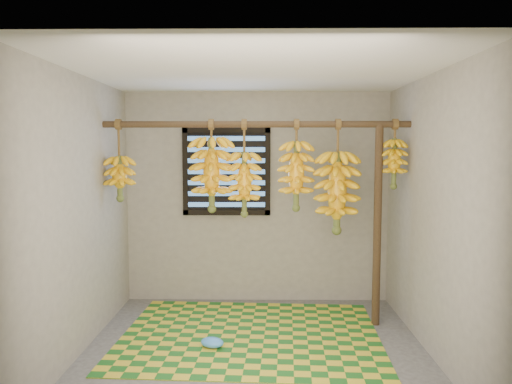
{
  "coord_description": "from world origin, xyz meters",
  "views": [
    {
      "loc": [
        0.07,
        -4.2,
        1.77
      ],
      "look_at": [
        0.0,
        0.55,
        1.35
      ],
      "focal_mm": 35.0,
      "sensor_mm": 36.0,
      "label": 1
    }
  ],
  "objects_px": {
    "banana_bunch_a": "(120,178)",
    "banana_bunch_e": "(337,193)",
    "plastic_bag": "(212,342)",
    "support_post": "(377,226)",
    "banana_bunch_c": "(244,184)",
    "banana_bunch_f": "(394,163)",
    "woven_mat": "(250,335)",
    "banana_bunch_d": "(296,176)",
    "banana_bunch_b": "(212,174)"
  },
  "relations": [
    {
      "from": "banana_bunch_a",
      "to": "banana_bunch_b",
      "type": "relative_size",
      "value": 0.89
    },
    {
      "from": "plastic_bag",
      "to": "banana_bunch_d",
      "type": "distance_m",
      "value": 1.76
    },
    {
      "from": "support_post",
      "to": "banana_bunch_b",
      "type": "bearing_deg",
      "value": -180.0
    },
    {
      "from": "banana_bunch_a",
      "to": "woven_mat",
      "type": "bearing_deg",
      "value": -13.74
    },
    {
      "from": "support_post",
      "to": "banana_bunch_d",
      "type": "xyz_separation_m",
      "value": [
        -0.81,
        0.0,
        0.5
      ]
    },
    {
      "from": "banana_bunch_b",
      "to": "banana_bunch_e",
      "type": "relative_size",
      "value": 0.81
    },
    {
      "from": "banana_bunch_b",
      "to": "banana_bunch_f",
      "type": "distance_m",
      "value": 1.79
    },
    {
      "from": "woven_mat",
      "to": "plastic_bag",
      "type": "height_order",
      "value": "plastic_bag"
    },
    {
      "from": "woven_mat",
      "to": "plastic_bag",
      "type": "distance_m",
      "value": 0.46
    },
    {
      "from": "banana_bunch_f",
      "to": "woven_mat",
      "type": "bearing_deg",
      "value": -167.22
    },
    {
      "from": "banana_bunch_b",
      "to": "woven_mat",
      "type": "bearing_deg",
      "value": -39.28
    },
    {
      "from": "woven_mat",
      "to": "banana_bunch_d",
      "type": "distance_m",
      "value": 1.59
    },
    {
      "from": "banana_bunch_a",
      "to": "banana_bunch_f",
      "type": "distance_m",
      "value": 2.7
    },
    {
      "from": "banana_bunch_b",
      "to": "banana_bunch_d",
      "type": "relative_size",
      "value": 1.01
    },
    {
      "from": "banana_bunch_d",
      "to": "banana_bunch_f",
      "type": "distance_m",
      "value": 0.96
    },
    {
      "from": "plastic_bag",
      "to": "banana_bunch_b",
      "type": "xyz_separation_m",
      "value": [
        -0.06,
        0.63,
        1.46
      ]
    },
    {
      "from": "banana_bunch_a",
      "to": "plastic_bag",
      "type": "bearing_deg",
      "value": -32.94
    },
    {
      "from": "banana_bunch_e",
      "to": "banana_bunch_b",
      "type": "bearing_deg",
      "value": -180.0
    },
    {
      "from": "banana_bunch_c",
      "to": "banana_bunch_e",
      "type": "distance_m",
      "value": 0.92
    },
    {
      "from": "banana_bunch_d",
      "to": "banana_bunch_f",
      "type": "xyz_separation_m",
      "value": [
        0.96,
        0.0,
        0.12
      ]
    },
    {
      "from": "banana_bunch_a",
      "to": "banana_bunch_f",
      "type": "height_order",
      "value": "same"
    },
    {
      "from": "banana_bunch_d",
      "to": "banana_bunch_e",
      "type": "distance_m",
      "value": 0.44
    },
    {
      "from": "banana_bunch_b",
      "to": "banana_bunch_f",
      "type": "xyz_separation_m",
      "value": [
        1.79,
        0.0,
        0.11
      ]
    },
    {
      "from": "banana_bunch_c",
      "to": "banana_bunch_b",
      "type": "bearing_deg",
      "value": -180.0
    },
    {
      "from": "plastic_bag",
      "to": "banana_bunch_e",
      "type": "relative_size",
      "value": 0.19
    },
    {
      "from": "woven_mat",
      "to": "banana_bunch_a",
      "type": "distance_m",
      "value": 1.99
    },
    {
      "from": "plastic_bag",
      "to": "banana_bunch_b",
      "type": "relative_size",
      "value": 0.24
    },
    {
      "from": "banana_bunch_a",
      "to": "banana_bunch_d",
      "type": "bearing_deg",
      "value": 0.0
    },
    {
      "from": "support_post",
      "to": "banana_bunch_c",
      "type": "bearing_deg",
      "value": 180.0
    },
    {
      "from": "support_post",
      "to": "banana_bunch_a",
      "type": "distance_m",
      "value": 2.59
    },
    {
      "from": "banana_bunch_a",
      "to": "banana_bunch_e",
      "type": "distance_m",
      "value": 2.15
    },
    {
      "from": "banana_bunch_e",
      "to": "banana_bunch_f",
      "type": "bearing_deg",
      "value": 0.0
    },
    {
      "from": "banana_bunch_f",
      "to": "banana_bunch_b",
      "type": "bearing_deg",
      "value": -180.0
    },
    {
      "from": "support_post",
      "to": "banana_bunch_a",
      "type": "relative_size",
      "value": 2.5
    },
    {
      "from": "banana_bunch_b",
      "to": "support_post",
      "type": "bearing_deg",
      "value": 0.0
    },
    {
      "from": "support_post",
      "to": "banana_bunch_b",
      "type": "xyz_separation_m",
      "value": [
        -1.64,
        -0.0,
        0.51
      ]
    },
    {
      "from": "plastic_bag",
      "to": "banana_bunch_c",
      "type": "xyz_separation_m",
      "value": [
        0.26,
        0.63,
        1.36
      ]
    },
    {
      "from": "woven_mat",
      "to": "banana_bunch_e",
      "type": "bearing_deg",
      "value": 20.53
    },
    {
      "from": "support_post",
      "to": "banana_bunch_f",
      "type": "relative_size",
      "value": 2.96
    },
    {
      "from": "support_post",
      "to": "woven_mat",
      "type": "xyz_separation_m",
      "value": [
        -1.25,
        -0.32,
        -0.99
      ]
    },
    {
      "from": "support_post",
      "to": "banana_bunch_a",
      "type": "xyz_separation_m",
      "value": [
        -2.55,
        0.0,
        0.47
      ]
    },
    {
      "from": "banana_bunch_f",
      "to": "banana_bunch_d",
      "type": "bearing_deg",
      "value": 180.0
    },
    {
      "from": "banana_bunch_d",
      "to": "banana_bunch_e",
      "type": "relative_size",
      "value": 0.8
    },
    {
      "from": "banana_bunch_f",
      "to": "support_post",
      "type": "bearing_deg",
      "value": 180.0
    },
    {
      "from": "woven_mat",
      "to": "banana_bunch_b",
      "type": "relative_size",
      "value": 2.67
    },
    {
      "from": "banana_bunch_b",
      "to": "banana_bunch_e",
      "type": "distance_m",
      "value": 1.25
    },
    {
      "from": "banana_bunch_a",
      "to": "banana_bunch_f",
      "type": "relative_size",
      "value": 1.18
    },
    {
      "from": "support_post",
      "to": "banana_bunch_c",
      "type": "height_order",
      "value": "banana_bunch_c"
    },
    {
      "from": "woven_mat",
      "to": "banana_bunch_e",
      "type": "xyz_separation_m",
      "value": [
        0.85,
        0.32,
        1.33
      ]
    },
    {
      "from": "banana_bunch_a",
      "to": "banana_bunch_f",
      "type": "xyz_separation_m",
      "value": [
        2.7,
        0.0,
        0.15
      ]
    }
  ]
}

